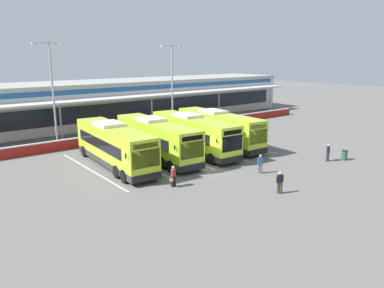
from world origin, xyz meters
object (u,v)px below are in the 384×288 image
at_px(coach_bus_leftmost, 114,146).
at_px(lamp_post_centre, 172,81).
at_px(pedestrian_with_handbag, 173,176).
at_px(coach_bus_right_centre, 219,129).
at_px(coach_bus_left_centre, 156,140).
at_px(lamp_post_west, 53,88).
at_px(litter_bin, 344,155).
at_px(coach_bus_centre, 193,135).
at_px(pedestrian_child, 260,163).
at_px(pedestrian_near_bin, 280,182).
at_px(pedestrian_in_dark_coat, 328,152).

height_order(coach_bus_leftmost, lamp_post_centre, lamp_post_centre).
relative_size(coach_bus_leftmost, pedestrian_with_handbag, 7.59).
bearing_deg(coach_bus_right_centre, pedestrian_with_handbag, -146.78).
distance_m(coach_bus_left_centre, lamp_post_west, 12.88).
relative_size(pedestrian_with_handbag, litter_bin, 1.74).
bearing_deg(pedestrian_with_handbag, coach_bus_centre, 43.06).
xyz_separation_m(coach_bus_centre, lamp_post_centre, (5.89, 11.80, 4.50)).
bearing_deg(coach_bus_centre, pedestrian_with_handbag, -136.94).
bearing_deg(lamp_post_west, pedestrian_child, -63.31).
bearing_deg(lamp_post_west, pedestrian_near_bin, -72.34).
bearing_deg(coach_bus_centre, pedestrian_child, -90.26).
bearing_deg(coach_bus_right_centre, lamp_post_west, 142.95).
bearing_deg(coach_bus_centre, pedestrian_near_bin, -100.84).
bearing_deg(litter_bin, pedestrian_near_bin, -171.99).
xyz_separation_m(coach_bus_leftmost, pedestrian_in_dark_coat, (16.13, -10.98, -0.91)).
relative_size(pedestrian_child, lamp_post_west, 0.15).
height_order(pedestrian_in_dark_coat, lamp_post_west, lamp_post_west).
bearing_deg(lamp_post_west, coach_bus_leftmost, -81.50).
distance_m(coach_bus_centre, pedestrian_child, 9.00).
bearing_deg(pedestrian_in_dark_coat, lamp_post_west, 129.60).
xyz_separation_m(pedestrian_with_handbag, lamp_post_west, (-2.48, 17.99, 5.43)).
distance_m(coach_bus_left_centre, coach_bus_centre, 4.21).
xyz_separation_m(coach_bus_left_centre, lamp_post_centre, (10.09, 11.43, 4.50)).
relative_size(lamp_post_west, litter_bin, 11.83).
relative_size(coach_bus_centre, lamp_post_west, 1.12).
bearing_deg(coach_bus_right_centre, lamp_post_centre, 79.93).
bearing_deg(coach_bus_right_centre, pedestrian_near_bin, -115.49).
height_order(pedestrian_with_handbag, lamp_post_west, lamp_post_west).
height_order(coach_bus_centre, pedestrian_with_handbag, coach_bus_centre).
bearing_deg(pedestrian_in_dark_coat, coach_bus_left_centre, 137.57).
height_order(coach_bus_left_centre, pedestrian_near_bin, coach_bus_left_centre).
bearing_deg(coach_bus_right_centre, pedestrian_child, -112.65).
relative_size(coach_bus_centre, lamp_post_centre, 1.12).
distance_m(coach_bus_leftmost, pedestrian_near_bin, 14.72).
bearing_deg(pedestrian_with_handbag, coach_bus_left_centre, 65.63).
distance_m(coach_bus_leftmost, pedestrian_with_handbag, 7.72).
bearing_deg(coach_bus_centre, coach_bus_right_centre, 6.23).
xyz_separation_m(lamp_post_west, lamp_post_centre, (15.93, 0.88, 0.00)).
xyz_separation_m(coach_bus_left_centre, pedestrian_child, (4.15, -9.33, -0.91)).
height_order(pedestrian_near_bin, lamp_post_centre, lamp_post_centre).
bearing_deg(coach_bus_centre, coach_bus_left_centre, 174.94).
xyz_separation_m(coach_bus_right_centre, lamp_post_centre, (2.02, 11.38, 4.50)).
bearing_deg(coach_bus_right_centre, pedestrian_in_dark_coat, -70.88).
bearing_deg(pedestrian_near_bin, pedestrian_child, 58.21).
height_order(coach_bus_left_centre, litter_bin, coach_bus_left_centre).
height_order(coach_bus_centre, lamp_post_centre, lamp_post_centre).
height_order(coach_bus_right_centre, pedestrian_with_handbag, coach_bus_right_centre).
xyz_separation_m(coach_bus_centre, litter_bin, (9.20, -11.22, -1.32)).
bearing_deg(coach_bus_left_centre, coach_bus_leftmost, 177.81).
bearing_deg(coach_bus_left_centre, pedestrian_child, -66.01).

